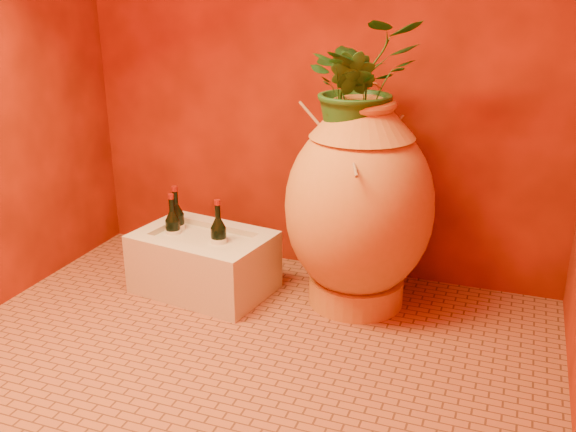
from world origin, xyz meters
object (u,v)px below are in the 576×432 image
at_px(amphora, 359,206).
at_px(wine_bottle_c, 173,232).
at_px(wine_bottle_a, 219,240).
at_px(stone_basin, 204,263).
at_px(wall_tap, 373,99).
at_px(wine_bottle_b, 177,227).

distance_m(amphora, wine_bottle_c, 0.94).
distance_m(amphora, wine_bottle_a, 0.69).
height_order(stone_basin, wall_tap, wall_tap).
relative_size(amphora, wall_tap, 5.77).
bearing_deg(wine_bottle_a, stone_basin, 175.69).
xyz_separation_m(wine_bottle_a, wall_tap, (0.62, 0.41, 0.64)).
bearing_deg(wine_bottle_c, wine_bottle_a, -6.33).
distance_m(stone_basin, wine_bottle_c, 0.22).
bearing_deg(amphora, wine_bottle_a, -167.53).
relative_size(wine_bottle_c, wall_tap, 1.82).
distance_m(wine_bottle_c, wall_tap, 1.16).
height_order(amphora, wine_bottle_a, amphora).
relative_size(stone_basin, wine_bottle_c, 2.27).
xyz_separation_m(amphora, wine_bottle_c, (-0.91, -0.11, -0.21)).
relative_size(stone_basin, wine_bottle_a, 2.18).
height_order(amphora, wall_tap, wall_tap).
height_order(wine_bottle_b, wall_tap, wall_tap).
relative_size(wine_bottle_a, wine_bottle_c, 1.04).
bearing_deg(wine_bottle_c, wall_tap, 23.02).
distance_m(wine_bottle_b, wall_tap, 1.15).
bearing_deg(wall_tap, wine_bottle_a, -146.88).
distance_m(amphora, wall_tap, 0.51).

